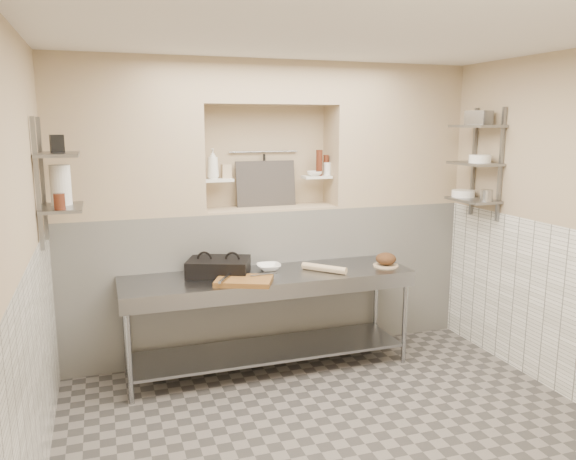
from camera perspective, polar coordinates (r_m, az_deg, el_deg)
name	(u,v)px	position (r m, az deg, el deg)	size (l,w,h in m)	color
floor	(338,437)	(4.42, 5.12, -20.23)	(4.00, 3.90, 0.10)	#655F5A
ceiling	(346,24)	(3.85, 5.88, 20.07)	(4.00, 3.90, 0.10)	silver
wall_left	(15,269)	(3.59, -26.02, -3.63)	(0.10, 3.90, 2.80)	tan
wall_right	(576,228)	(5.06, 27.18, 0.19)	(0.10, 3.90, 2.80)	tan
wall_back	(262,206)	(5.74, -2.67, 2.49)	(4.00, 0.10, 2.80)	tan
wall_front	(570,359)	(2.29, 26.72, -11.59)	(4.00, 0.10, 2.80)	tan
backwall_lower	(269,278)	(5.65, -1.91, -4.90)	(4.00, 0.40, 1.40)	white
alcove_sill	(269,208)	(5.50, -1.95, 2.24)	(1.30, 0.40, 0.02)	tan
backwall_pillar_left	(125,138)	(5.22, -16.26, 8.97)	(1.35, 0.40, 1.40)	tan
backwall_pillar_right	(392,136)	(5.96, 10.48, 9.39)	(1.35, 0.40, 1.40)	tan
backwall_header	(268,83)	(5.45, -2.03, 14.71)	(1.30, 0.40, 0.40)	tan
wainscot_left	(36,381)	(3.81, -24.21, -13.85)	(0.02, 3.90, 1.40)	white
wainscot_right	(562,312)	(5.18, 26.05, -7.47)	(0.02, 3.90, 1.40)	white
alcove_shelf_left	(218,180)	(5.34, -7.14, 5.05)	(0.28, 0.16, 0.03)	white
alcove_shelf_right	(317,177)	(5.63, 2.94, 5.40)	(0.28, 0.16, 0.03)	white
utensil_rail	(264,152)	(5.61, -2.49, 7.95)	(0.02, 0.02, 0.70)	gray
hanging_steel	(264,169)	(5.60, -2.42, 6.20)	(0.02, 0.02, 0.30)	black
splash_panel	(266,184)	(5.57, -2.26, 4.73)	(0.60, 0.02, 0.45)	#383330
shelf_rail_left_a	(43,179)	(4.75, -23.67, 4.73)	(0.03, 0.03, 0.95)	slate
shelf_rail_left_b	(37,185)	(4.35, -24.10, 4.23)	(0.03, 0.03, 0.95)	slate
wall_shelf_left_lower	(62,208)	(4.56, -22.00, 2.11)	(0.30, 0.50, 0.03)	slate
wall_shelf_left_upper	(58,154)	(4.53, -22.36, 7.12)	(0.30, 0.50, 0.03)	slate
shelf_rail_right_a	(474,162)	(5.90, 18.35, 6.58)	(0.03, 0.03, 1.05)	slate
shelf_rail_right_b	(501,165)	(5.58, 20.80, 6.22)	(0.03, 0.03, 1.05)	slate
wall_shelf_right_lower	(473,200)	(5.69, 18.25, 2.91)	(0.30, 0.50, 0.03)	slate
wall_shelf_right_mid	(475,164)	(5.66, 18.46, 6.42)	(0.30, 0.50, 0.03)	slate
wall_shelf_right_upper	(477,126)	(5.65, 18.67, 9.96)	(0.30, 0.50, 0.03)	slate
prep_table	(269,302)	(5.10, -1.97, -7.33)	(2.60, 0.70, 0.90)	gray
panini_press	(219,267)	(5.03, -7.06, -3.73)	(0.63, 0.55, 0.14)	black
cutting_board	(244,281)	(4.76, -4.49, -5.17)	(0.47, 0.33, 0.04)	#925C27
knife_blade	(264,274)	(4.84, -2.49, -4.53)	(0.24, 0.03, 0.01)	gray
tongs	(225,278)	(4.72, -6.41, -4.86)	(0.03, 0.03, 0.28)	gray
mixing_bowl	(269,267)	(5.17, -1.97, -3.79)	(0.22, 0.22, 0.05)	white
rolling_pin	(324,268)	(5.11, 3.69, -3.90)	(0.07, 0.07, 0.43)	#D2B58C
bread_board	(386,265)	(5.39, 9.90, -3.56)	(0.24, 0.24, 0.01)	#D2B58C
bread_loaf	(386,259)	(5.37, 9.92, -2.90)	(0.19, 0.19, 0.11)	#4C2D19
bottle_soap	(213,164)	(5.33, -7.64, 6.68)	(0.11, 0.11, 0.28)	white
jar_alcove	(226,171)	(5.40, -6.29, 5.96)	(0.09, 0.09, 0.13)	tan
bowl_alcove	(314,174)	(5.60, 2.69, 5.75)	(0.15, 0.15, 0.05)	white
condiment_a	(326,165)	(5.68, 3.88, 6.60)	(0.06, 0.06, 0.20)	#4A1E11
condiment_b	(319,163)	(5.62, 3.19, 6.83)	(0.06, 0.06, 0.26)	#4A1E11
condiment_c	(327,169)	(5.68, 4.01, 6.22)	(0.08, 0.08, 0.13)	white
jug_left	(61,185)	(4.61, -22.09, 4.25)	(0.15, 0.15, 0.30)	white
jar_left	(59,202)	(4.36, -22.20, 2.69)	(0.08, 0.08, 0.12)	#4A1E11
box_left_upper	(57,144)	(4.54, -22.41, 8.11)	(0.09, 0.09, 0.13)	black
bowl_right	(463,193)	(5.81, 17.37, 3.57)	(0.22, 0.22, 0.07)	white
canister_right	(487,196)	(5.53, 19.53, 3.31)	(0.11, 0.11, 0.11)	gray
bowl_right_mid	(480,159)	(5.60, 18.92, 6.86)	(0.20, 0.20, 0.07)	white
basket_right	(479,118)	(5.63, 18.82, 10.74)	(0.17, 0.21, 0.13)	gray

